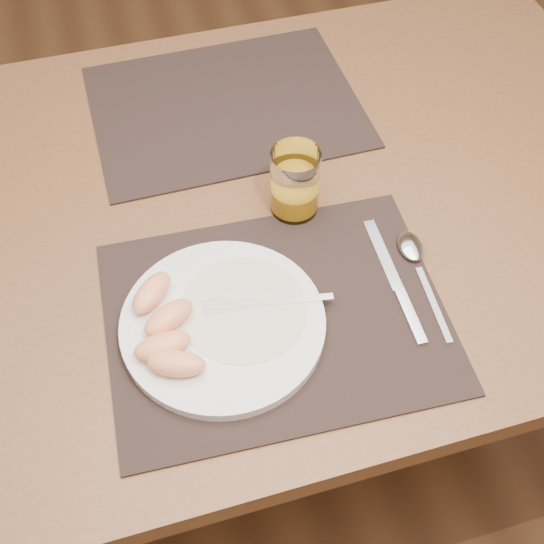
{
  "coord_description": "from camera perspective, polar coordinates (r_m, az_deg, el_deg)",
  "views": [
    {
      "loc": [
        -0.16,
        -0.7,
        1.52
      ],
      "look_at": [
        -0.01,
        -0.16,
        0.77
      ],
      "focal_mm": 45.0,
      "sensor_mm": 36.0,
      "label": 1
    }
  ],
  "objects": [
    {
      "name": "ground",
      "position": [
        1.68,
        -1.32,
        -11.68
      ],
      "size": [
        5.0,
        5.0,
        0.0
      ],
      "primitive_type": "plane",
      "color": "brown",
      "rests_on": "ground"
    },
    {
      "name": "table",
      "position": [
        1.11,
        -1.95,
        3.2
      ],
      "size": [
        1.4,
        0.9,
        0.75
      ],
      "color": "brown",
      "rests_on": "ground"
    },
    {
      "name": "placemat_near",
      "position": [
        0.92,
        0.33,
        -3.69
      ],
      "size": [
        0.47,
        0.37,
        0.0
      ],
      "primitive_type": "cube",
      "rotation": [
        0.0,
        0.0,
        -0.05
      ],
      "color": "black",
      "rests_on": "table"
    },
    {
      "name": "placemat_far",
      "position": [
        1.21,
        -3.91,
        13.68
      ],
      "size": [
        0.45,
        0.35,
        0.0
      ],
      "primitive_type": "cube",
      "rotation": [
        0.0,
        0.0,
        0.01
      ],
      "color": "black",
      "rests_on": "table"
    },
    {
      "name": "plate",
      "position": [
        0.9,
        -4.13,
        -4.34
      ],
      "size": [
        0.27,
        0.27,
        0.02
      ],
      "primitive_type": "cylinder",
      "color": "white",
      "rests_on": "placemat_near"
    },
    {
      "name": "plate_dressing",
      "position": [
        0.9,
        -2.45,
        -3.09
      ],
      "size": [
        0.17,
        0.17,
        0.0
      ],
      "color": "white",
      "rests_on": "plate"
    },
    {
      "name": "fork",
      "position": [
        0.9,
        -1.34,
        -2.62
      ],
      "size": [
        0.17,
        0.05,
        0.0
      ],
      "color": "silver",
      "rests_on": "plate"
    },
    {
      "name": "knife",
      "position": [
        0.95,
        10.54,
        -1.45
      ],
      "size": [
        0.02,
        0.22,
        0.01
      ],
      "color": "silver",
      "rests_on": "placemat_near"
    },
    {
      "name": "spoon",
      "position": [
        0.99,
        11.77,
        1.46
      ],
      "size": [
        0.04,
        0.19,
        0.01
      ],
      "color": "silver",
      "rests_on": "placemat_near"
    },
    {
      "name": "juice_glass",
      "position": [
        1.0,
        1.92,
        7.3
      ],
      "size": [
        0.07,
        0.07,
        0.11
      ],
      "color": "white",
      "rests_on": "placemat_near"
    },
    {
      "name": "grapefruit_wedges",
      "position": [
        0.88,
        -8.98,
        -4.74
      ],
      "size": [
        0.09,
        0.18,
        0.03
      ],
      "color": "#FF9B68",
      "rests_on": "plate"
    }
  ]
}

